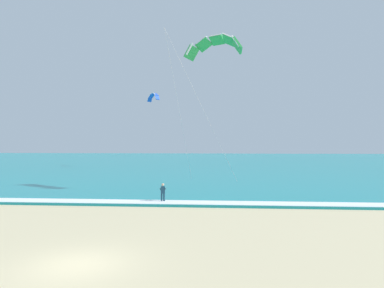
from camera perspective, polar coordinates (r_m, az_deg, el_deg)
name	(u,v)px	position (r m, az deg, el deg)	size (l,w,h in m)	color
ground_plane	(78,265)	(16.01, -18.14, -18.22)	(200.00, 200.00, 0.00)	beige
sea	(195,162)	(87.28, 0.51, -2.92)	(200.00, 120.00, 0.20)	teal
surf_foam	(147,202)	(28.96, -7.40, -9.34)	(200.00, 1.86, 0.04)	white
surfboard	(163,204)	(29.19, -4.77, -9.65)	(0.69, 1.46, 0.09)	white
kitesurfer	(163,192)	(29.06, -4.77, -7.86)	(0.58, 0.58, 1.69)	#143347
kite_primary	(215,45)	(37.59, 3.77, 15.84)	(6.80, 9.14, 14.99)	green
kite_distant	(154,96)	(69.63, -6.29, 7.76)	(3.11, 4.12, 1.59)	blue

